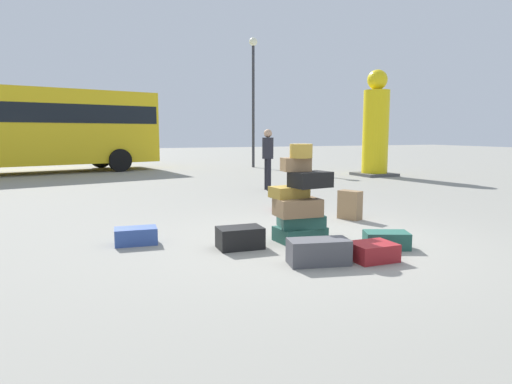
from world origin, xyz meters
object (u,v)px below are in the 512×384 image
at_px(suitcase_charcoal_behind_tower, 319,252).
at_px(suitcase_brown_right_side, 350,205).
at_px(suitcase_tower, 300,203).
at_px(parked_bus, 24,125).
at_px(suitcase_teal_foreground_near, 386,240).
at_px(yellow_dummy_statue, 376,129).
at_px(person_bearded_onlooker, 268,154).
at_px(suitcase_navy_upright_blue, 136,236).
at_px(lamp_post, 253,83).
at_px(suitcase_maroon_foreground_far, 292,204).
at_px(suitcase_maroon_left_side, 373,252).
at_px(suitcase_black_white_trunk, 240,238).

bearing_deg(suitcase_charcoal_behind_tower, suitcase_brown_right_side, 60.94).
distance_m(suitcase_tower, parked_bus, 14.20).
distance_m(suitcase_teal_foreground_near, suitcase_charcoal_behind_tower, 1.24).
xyz_separation_m(suitcase_teal_foreground_near, yellow_dummy_statue, (6.16, 8.51, 1.54)).
height_order(person_bearded_onlooker, yellow_dummy_statue, yellow_dummy_statue).
xyz_separation_m(suitcase_teal_foreground_near, suitcase_navy_upright_blue, (-3.08, 1.48, 0.00)).
height_order(person_bearded_onlooker, lamp_post, lamp_post).
xyz_separation_m(suitcase_brown_right_side, yellow_dummy_statue, (5.47, 6.61, 1.39)).
relative_size(suitcase_charcoal_behind_tower, lamp_post, 0.13).
relative_size(person_bearded_onlooker, parked_bus, 0.16).
bearing_deg(suitcase_maroon_foreground_far, suitcase_brown_right_side, -81.15).
bearing_deg(suitcase_navy_upright_blue, suitcase_teal_foreground_near, -21.18).
bearing_deg(suitcase_tower, lamp_post, 71.00).
bearing_deg(suitcase_brown_right_side, suitcase_navy_upright_blue, 161.56).
bearing_deg(suitcase_teal_foreground_near, lamp_post, 98.51).
height_order(suitcase_maroon_foreground_far, person_bearded_onlooker, person_bearded_onlooker).
relative_size(suitcase_brown_right_side, suitcase_maroon_left_side, 0.99).
relative_size(suitcase_teal_foreground_near, person_bearded_onlooker, 0.35).
height_order(suitcase_charcoal_behind_tower, lamp_post, lamp_post).
bearing_deg(parked_bus, suitcase_charcoal_behind_tower, -87.41).
bearing_deg(yellow_dummy_statue, suitcase_maroon_left_side, -126.86).
bearing_deg(suitcase_tower, suitcase_maroon_foreground_far, 65.74).
height_order(suitcase_tower, yellow_dummy_statue, yellow_dummy_statue).
bearing_deg(suitcase_teal_foreground_near, suitcase_maroon_foreground_far, 109.82).
distance_m(suitcase_brown_right_side, suitcase_maroon_left_side, 2.62).
relative_size(suitcase_tower, lamp_post, 0.25).
height_order(yellow_dummy_statue, lamp_post, lamp_post).
xyz_separation_m(suitcase_tower, suitcase_charcoal_behind_tower, (-0.30, -1.06, -0.40)).
relative_size(suitcase_tower, yellow_dummy_statue, 0.37).
distance_m(suitcase_maroon_foreground_far, lamp_post, 11.76).
xyz_separation_m(suitcase_brown_right_side, suitcase_navy_upright_blue, (-3.78, -0.43, -0.14)).
distance_m(suitcase_brown_right_side, parked_bus, 13.80).
relative_size(suitcase_brown_right_side, lamp_post, 0.09).
xyz_separation_m(suitcase_maroon_left_side, suitcase_black_white_trunk, (-1.29, 1.15, 0.03)).
relative_size(suitcase_teal_foreground_near, lamp_post, 0.10).
height_order(suitcase_brown_right_side, parked_bus, parked_bus).
bearing_deg(suitcase_maroon_left_side, yellow_dummy_statue, 53.69).
distance_m(person_bearded_onlooker, lamp_post, 8.51).
relative_size(suitcase_navy_upright_blue, suitcase_charcoal_behind_tower, 0.79).
bearing_deg(parked_bus, suitcase_brown_right_side, -77.10).
relative_size(suitcase_tower, person_bearded_onlooker, 0.85).
height_order(person_bearded_onlooker, parked_bus, parked_bus).
bearing_deg(suitcase_tower, yellow_dummy_statue, 47.62).
xyz_separation_m(suitcase_teal_foreground_near, suitcase_black_white_trunk, (-1.81, 0.74, 0.03)).
distance_m(suitcase_brown_right_side, person_bearded_onlooker, 4.37).
bearing_deg(suitcase_teal_foreground_near, suitcase_brown_right_side, 92.95).
bearing_deg(parked_bus, suitcase_tower, -85.01).
relative_size(suitcase_teal_foreground_near, suitcase_charcoal_behind_tower, 0.80).
distance_m(suitcase_black_white_trunk, suitcase_charcoal_behind_tower, 1.20).
distance_m(suitcase_maroon_left_side, parked_bus, 15.47).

